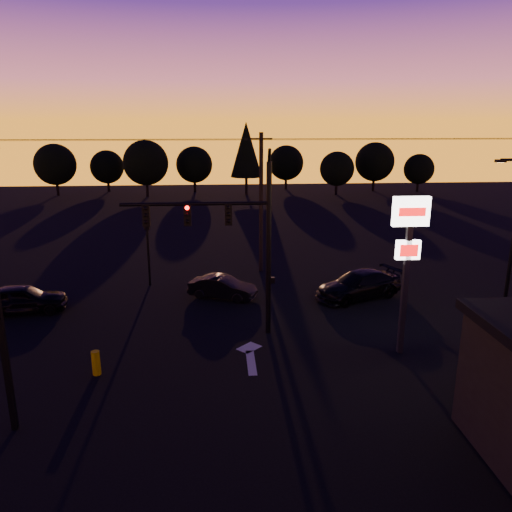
{
  "coord_description": "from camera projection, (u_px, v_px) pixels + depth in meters",
  "views": [
    {
      "loc": [
        -0.71,
        -17.78,
        9.78
      ],
      "look_at": [
        1.0,
        5.0,
        3.5
      ],
      "focal_mm": 35.0,
      "sensor_mm": 36.0,
      "label": 1
    }
  ],
  "objects": [
    {
      "name": "pylon_sign",
      "position": [
        409.0,
        242.0,
        20.38
      ],
      "size": [
        1.5,
        0.28,
        6.8
      ],
      "color": "black",
      "rests_on": "ground"
    },
    {
      "name": "secondary_signal",
      "position": [
        147.0,
        240.0,
        29.66
      ],
      "size": [
        0.3,
        0.31,
        4.35
      ],
      "color": "black",
      "rests_on": "ground"
    },
    {
      "name": "tree_3",
      "position": [
        194.0,
        165.0,
        68.46
      ],
      "size": [
        4.95,
        4.95,
        6.22
      ],
      "color": "black",
      "rests_on": "ground"
    },
    {
      "name": "tree_1",
      "position": [
        107.0,
        167.0,
        68.64
      ],
      "size": [
        4.54,
        4.54,
        5.71
      ],
      "color": "black",
      "rests_on": "ground"
    },
    {
      "name": "tree_4",
      "position": [
        246.0,
        150.0,
        65.5
      ],
      "size": [
        4.18,
        4.18,
        9.5
      ],
      "color": "black",
      "rests_on": "ground"
    },
    {
      "name": "traffic_signal_mast",
      "position": [
        233.0,
        231.0,
        22.26
      ],
      "size": [
        6.79,
        0.52,
        8.58
      ],
      "color": "black",
      "rests_on": "ground"
    },
    {
      "name": "lane_arrow",
      "position": [
        250.0,
        355.0,
        21.38
      ],
      "size": [
        1.2,
        3.1,
        0.01
      ],
      "color": "beige",
      "rests_on": "ground"
    },
    {
      "name": "tree_8",
      "position": [
        419.0,
        169.0,
        68.93
      ],
      "size": [
        4.12,
        4.12,
        5.19
      ],
      "color": "black",
      "rests_on": "ground"
    },
    {
      "name": "tree_7",
      "position": [
        375.0,
        162.0,
        69.22
      ],
      "size": [
        5.36,
        5.36,
        6.74
      ],
      "color": "black",
      "rests_on": "ground"
    },
    {
      "name": "ground",
      "position": [
        240.0,
        375.0,
        19.74
      ],
      "size": [
        120.0,
        120.0,
        0.0
      ],
      "primitive_type": "plane",
      "color": "black",
      "rests_on": "ground"
    },
    {
      "name": "tree_5",
      "position": [
        286.0,
        163.0,
        71.32
      ],
      "size": [
        4.95,
        4.95,
        6.22
      ],
      "color": "black",
      "rests_on": "ground"
    },
    {
      "name": "car_left",
      "position": [
        22.0,
        299.0,
        25.93
      ],
      "size": [
        4.63,
        2.42,
        1.5
      ],
      "primitive_type": "imported",
      "rotation": [
        0.0,
        0.0,
        1.72
      ],
      "color": "black",
      "rests_on": "ground"
    },
    {
      "name": "power_wires",
      "position": [
        261.0,
        139.0,
        31.07
      ],
      "size": [
        36.0,
        1.22,
        0.07
      ],
      "color": "black",
      "rests_on": "ground"
    },
    {
      "name": "tree_6",
      "position": [
        337.0,
        169.0,
        66.06
      ],
      "size": [
        4.54,
        4.54,
        5.71
      ],
      "color": "black",
      "rests_on": "ground"
    },
    {
      "name": "tree_0",
      "position": [
        55.0,
        165.0,
        65.16
      ],
      "size": [
        5.36,
        5.36,
        6.74
      ],
      "color": "black",
      "rests_on": "ground"
    },
    {
      "name": "tree_2",
      "position": [
        146.0,
        163.0,
        64.02
      ],
      "size": [
        5.77,
        5.78,
        7.26
      ],
      "color": "black",
      "rests_on": "ground"
    },
    {
      "name": "bollard",
      "position": [
        96.0,
        363.0,
        19.66
      ],
      "size": [
        0.33,
        0.33,
        1.0
      ],
      "primitive_type": "cylinder",
      "color": "#B7AD00",
      "rests_on": "ground"
    },
    {
      "name": "car_right",
      "position": [
        359.0,
        285.0,
        28.13
      ],
      "size": [
        5.6,
        4.03,
        1.51
      ],
      "primitive_type": "imported",
      "rotation": [
        0.0,
        0.0,
        -1.16
      ],
      "color": "black",
      "rests_on": "ground"
    },
    {
      "name": "utility_pole_1",
      "position": [
        261.0,
        203.0,
        32.13
      ],
      "size": [
        1.4,
        0.26,
        9.0
      ],
      "color": "black",
      "rests_on": "ground"
    },
    {
      "name": "car_mid",
      "position": [
        223.0,
        287.0,
        28.1
      ],
      "size": [
        4.03,
        2.63,
        1.26
      ],
      "primitive_type": "imported",
      "rotation": [
        0.0,
        0.0,
        1.2
      ],
      "color": "black",
      "rests_on": "ground"
    }
  ]
}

